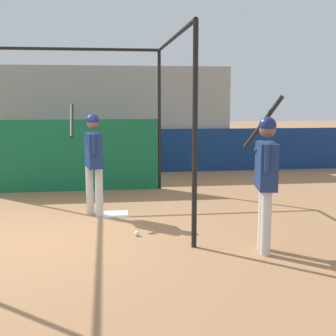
{
  "coord_description": "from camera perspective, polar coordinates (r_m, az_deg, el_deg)",
  "views": [
    {
      "loc": [
        1.01,
        -6.61,
        2.02
      ],
      "look_at": [
        1.91,
        0.14,
        0.96
      ],
      "focal_mm": 50.0,
      "sensor_mm": 36.0,
      "label": 1
    }
  ],
  "objects": [
    {
      "name": "batting_cage",
      "position": [
        9.41,
        -12.27,
        4.16
      ],
      "size": [
        3.9,
        4.12,
        3.0
      ],
      "color": "black",
      "rests_on": "ground"
    },
    {
      "name": "player_waiting",
      "position": [
        6.08,
        11.85,
        -0.38
      ],
      "size": [
        0.48,
        0.83,
        2.03
      ],
      "rotation": [
        0.0,
        0.0,
        1.4
      ],
      "color": "silver",
      "rests_on": "ground"
    },
    {
      "name": "outfield_wall",
      "position": [
        12.43,
        -12.2,
        1.91
      ],
      "size": [
        24.0,
        0.12,
        1.14
      ],
      "color": "navy",
      "rests_on": "ground"
    },
    {
      "name": "ground_plane",
      "position": [
        6.99,
        -15.72,
        -8.32
      ],
      "size": [
        60.0,
        60.0,
        0.0
      ],
      "primitive_type": "plane",
      "color": "#A8754C"
    },
    {
      "name": "home_plate",
      "position": [
        8.12,
        -6.41,
        -5.59
      ],
      "size": [
        0.44,
        0.44,
        0.02
      ],
      "color": "white",
      "rests_on": "ground"
    },
    {
      "name": "bleacher_section",
      "position": [
        14.02,
        -11.78,
        6.1
      ],
      "size": [
        8.7,
        3.2,
        2.82
      ],
      "color": "#9E9E99",
      "rests_on": "ground"
    },
    {
      "name": "baseball",
      "position": [
        6.87,
        -3.82,
        -7.97
      ],
      "size": [
        0.07,
        0.07,
        0.07
      ],
      "color": "white",
      "rests_on": "ground"
    },
    {
      "name": "player_batter",
      "position": [
        7.94,
        -9.15,
        1.6
      ],
      "size": [
        0.56,
        0.85,
        1.88
      ],
      "rotation": [
        0.0,
        0.0,
        1.79
      ],
      "color": "silver",
      "rests_on": "ground"
    }
  ]
}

